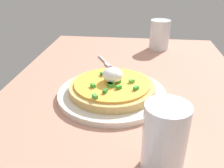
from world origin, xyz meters
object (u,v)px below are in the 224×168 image
object	(u,v)px
pizza	(112,86)
cup_far	(164,142)
fork	(105,62)
cup_near	(159,36)
plate	(112,94)

from	to	relation	value
pizza	cup_far	xyz separation A→B (cm)	(22.16, 10.58, 2.41)
pizza	fork	bearing A→B (deg)	-167.59
cup_near	cup_far	bearing A→B (deg)	-2.64
cup_near	cup_far	size ratio (longest dim) A/B	0.92
plate	fork	bearing A→B (deg)	-167.61
cup_near	pizza	bearing A→B (deg)	-19.22
cup_near	fork	bearing A→B (deg)	-47.73
cup_near	fork	world-z (taller)	cup_near
plate	fork	world-z (taller)	plate
plate	cup_near	xyz separation A→B (cm)	(-38.32, 13.37, 4.07)
plate	cup_far	world-z (taller)	cup_far
plate	cup_far	distance (cm)	24.97
pizza	cup_near	bearing A→B (deg)	160.78
pizza	plate	bearing A→B (deg)	-124.49
cup_near	cup_far	xyz separation A→B (cm)	(60.48, -2.79, 0.42)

